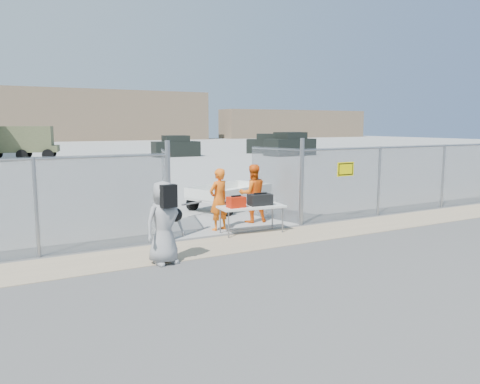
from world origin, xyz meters
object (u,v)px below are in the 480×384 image
folding_table (252,220)px  visitor (164,223)px  utility_trailer (229,197)px  security_worker_left (219,200)px  security_worker_right (253,194)px

folding_table → visitor: 3.35m
visitor → utility_trailer: (4.06, 4.98, -0.43)m
security_worker_left → security_worker_right: 1.43m
visitor → folding_table: bearing=17.2°
folding_table → visitor: (-2.95, -1.51, 0.50)m
security_worker_left → utility_trailer: (1.72, 2.71, -0.41)m
folding_table → security_worker_left: (-0.60, 0.75, 0.48)m
security_worker_left → visitor: visitor is taller
security_worker_right → visitor: size_ratio=0.99×
security_worker_left → security_worker_right: size_ratio=0.99×
visitor → utility_trailer: 6.44m
folding_table → utility_trailer: bearing=77.0°
folding_table → security_worker_left: size_ratio=1.03×
security_worker_left → utility_trailer: bearing=-139.2°
folding_table → utility_trailer: utility_trailer is taller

